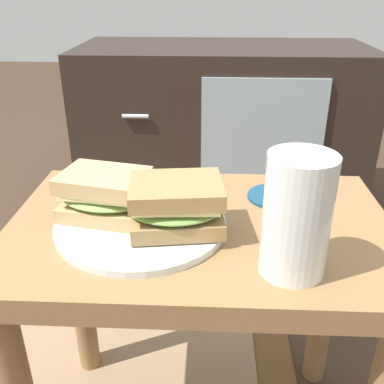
{
  "coord_description": "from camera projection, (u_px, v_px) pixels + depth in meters",
  "views": [
    {
      "loc": [
        0.01,
        -0.55,
        0.78
      ],
      "look_at": [
        -0.01,
        0.0,
        0.51
      ],
      "focal_mm": 40.94,
      "sensor_mm": 36.0,
      "label": 1
    }
  ],
  "objects": [
    {
      "name": "coaster",
      "position": [
        275.0,
        196.0,
        0.71
      ],
      "size": [
        0.09,
        0.09,
        0.01
      ],
      "primitive_type": "cylinder",
      "color": "navy",
      "rests_on": "side_table"
    },
    {
      "name": "tv_cabinet",
      "position": [
        221.0,
        131.0,
        1.56
      ],
      "size": [
        0.96,
        0.46,
        0.58
      ],
      "color": "black",
      "rests_on": "ground"
    },
    {
      "name": "area_rug",
      "position": [
        101.0,
        311.0,
        1.13
      ],
      "size": [
        0.94,
        0.63,
        0.01
      ],
      "color": "brown",
      "rests_on": "ground"
    },
    {
      "name": "side_table",
      "position": [
        200.0,
        274.0,
        0.68
      ],
      "size": [
        0.56,
        0.36,
        0.46
      ],
      "color": "olive",
      "rests_on": "ground"
    },
    {
      "name": "plate",
      "position": [
        141.0,
        224.0,
        0.62
      ],
      "size": [
        0.24,
        0.24,
        0.01
      ],
      "primitive_type": "cylinder",
      "color": "silver",
      "rests_on": "side_table"
    },
    {
      "name": "sandwich_front",
      "position": [
        105.0,
        195.0,
        0.62
      ],
      "size": [
        0.14,
        0.11,
        0.07
      ],
      "color": "tan",
      "rests_on": "plate"
    },
    {
      "name": "sandwich_back",
      "position": [
        176.0,
        205.0,
        0.59
      ],
      "size": [
        0.15,
        0.12,
        0.07
      ],
      "color": "#9E7A4C",
      "rests_on": "plate"
    },
    {
      "name": "beer_glass",
      "position": [
        296.0,
        219.0,
        0.5
      ],
      "size": [
        0.08,
        0.08,
        0.15
      ],
      "color": "silver",
      "rests_on": "side_table"
    }
  ]
}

